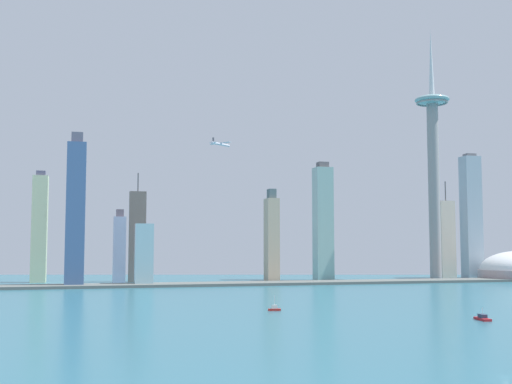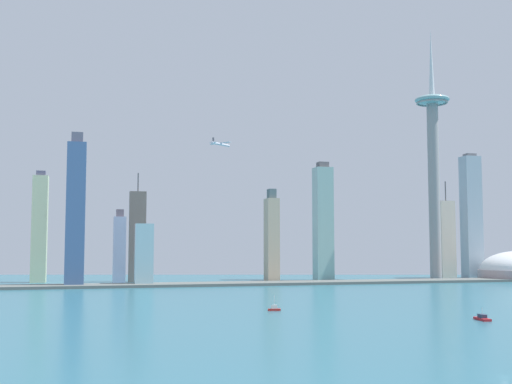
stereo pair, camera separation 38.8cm
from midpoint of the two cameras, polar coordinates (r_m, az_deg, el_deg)
name	(u,v)px [view 2 (the right image)]	position (r m, az deg, el deg)	size (l,w,h in m)	color
ground_plane	(504,377)	(250.89, 21.38, -15.14)	(6000.00, 6000.00, 0.00)	#2B6476
waterfront_pier	(221,284)	(745.08, -3.13, -8.21)	(967.54, 47.59, 3.09)	#59605D
observation_tower	(433,152)	(896.43, 15.58, 3.50)	(46.44, 46.44, 343.51)	gray
skyscraper_0	(137,236)	(822.18, -10.56, -3.93)	(20.73, 13.83, 138.16)	#665D57
skyscraper_1	(323,223)	(853.68, 6.03, -2.73)	(22.77, 22.09, 157.31)	#89B1AC
skyscraper_2	(272,239)	(797.19, 1.43, -4.18)	(15.01, 22.23, 116.46)	#BBA78C
skyscraper_3	(76,212)	(736.39, -15.82, -1.75)	(20.85, 12.88, 172.73)	#3F5E8D
skyscraper_4	(471,216)	(962.31, 18.71, -2.07)	(24.46, 20.68, 177.60)	#9BABB9
skyscraper_5	(447,239)	(935.97, 16.70, -4.08)	(22.12, 12.20, 136.30)	beige
skyscraper_6	(273,239)	(856.36, 1.50, -4.27)	(14.29, 21.03, 107.74)	#95A5C3
skyscraper_8	(144,255)	(742.21, -9.97, -5.55)	(20.58, 17.27, 70.84)	#97C0CB
skyscraper_9	(40,228)	(842.95, -18.78, -3.06)	(18.46, 18.65, 139.49)	beige
skyscraper_10	(119,249)	(786.53, -12.11, -4.99)	(14.85, 14.04, 89.34)	#9EA8C5
boat_1	(482,318)	(426.52, 19.61, -10.57)	(6.98, 15.90, 7.87)	red
boat_3	(274,309)	(459.16, 1.67, -10.39)	(9.15, 3.52, 10.93)	#B2231E
airplane	(221,144)	(768.06, -3.17, 4.31)	(28.11, 26.70, 7.90)	silver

